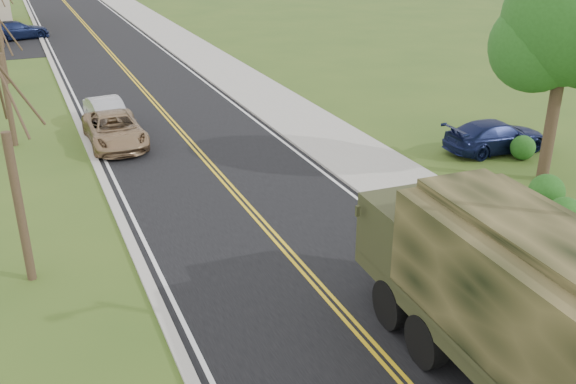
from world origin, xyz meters
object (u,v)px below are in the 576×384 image
military_truck (507,288)px  suv_champagne (115,130)px  sedan_silver (108,113)px  pickup_navy (496,136)px

military_truck → suv_champagne: (-4.87, 18.57, -1.55)m
sedan_silver → military_truck: bearing=-83.3°
sedan_silver → suv_champagne: bearing=-98.5°
sedan_silver → pickup_navy: size_ratio=0.88×
suv_champagne → pickup_navy: size_ratio=1.07×
military_truck → sedan_silver: military_truck is taller
suv_champagne → sedan_silver: size_ratio=1.22×
sedan_silver → pickup_navy: 17.37m
military_truck → pickup_navy: size_ratio=1.75×
military_truck → suv_champagne: 19.26m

